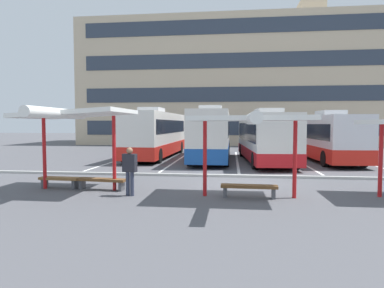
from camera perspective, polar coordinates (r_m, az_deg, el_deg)
ground_plane at (r=14.89m, az=8.16°, el=-6.67°), size 160.00×160.00×0.00m
terminal_building at (r=47.19m, az=7.27°, el=9.77°), size 39.46×13.49×18.51m
coach_bus_0 at (r=26.77m, az=-5.99°, el=1.57°), size 2.86×11.69×3.81m
coach_bus_1 at (r=24.72m, az=3.36°, el=1.46°), size 2.56×11.41×3.83m
coach_bus_2 at (r=23.67m, az=12.13°, el=1.03°), size 3.33×11.01×3.57m
coach_bus_3 at (r=26.20m, az=21.21°, el=0.98°), size 2.97×11.58×3.50m
lane_stripe_0 at (r=26.04m, az=-11.43°, el=-2.40°), size 0.16×14.00×0.01m
lane_stripe_1 at (r=25.05m, az=-2.17°, el=-2.56°), size 0.16×14.00×0.01m
lane_stripe_2 at (r=24.76m, az=7.57°, el=-2.66°), size 0.16×14.00×0.01m
lane_stripe_3 at (r=25.18m, az=17.26°, el=-2.68°), size 0.16×14.00×0.01m
lane_stripe_4 at (r=26.29m, az=26.38°, el=-2.63°), size 0.16×14.00×0.01m
waiting_shelter_0 at (r=13.76m, az=-19.12°, el=4.57°), size 3.88×5.17×3.18m
bench_0 at (r=14.72m, az=-21.38°, el=-5.67°), size 1.66×0.52×0.45m
bench_1 at (r=13.87m, az=-14.97°, el=-6.05°), size 2.03×0.65×0.45m
waiting_shelter_1 at (r=11.82m, az=9.73°, el=3.96°), size 4.14×4.77×2.93m
bench_2 at (r=12.17m, az=9.58°, el=-7.30°), size 1.99×0.50×0.45m
platform_kerb at (r=16.74m, az=7.99°, el=-5.35°), size 44.00×0.24×0.12m
waiting_passenger_0 at (r=12.41m, az=-10.43°, el=-3.91°), size 0.54×0.33×1.75m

